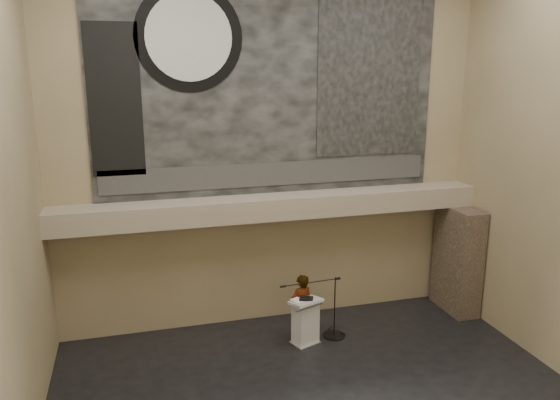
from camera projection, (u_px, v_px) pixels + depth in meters
name	position (u px, v px, depth m)	size (l,w,h in m)	color
wall_back	(271.00, 148.00, 12.67)	(10.00, 0.02, 8.50)	#8C7B59
wall_front	(483.00, 271.00, 5.19)	(10.00, 0.02, 8.50)	#8C7B59
soffit	(275.00, 206.00, 12.61)	(10.00, 0.80, 0.50)	gray
sprinkler_left	(207.00, 224.00, 12.22)	(0.04, 0.04, 0.06)	#B2893D
sprinkler_right	(352.00, 213.00, 13.13)	(0.04, 0.04, 0.06)	#B2893D
banner	(271.00, 85.00, 12.29)	(8.00, 0.05, 5.00)	black
banner_text_strip	(272.00, 174.00, 12.75)	(7.76, 0.02, 0.55)	#2F2F2F
banner_clock_rim	(189.00, 37.00, 11.54)	(2.30, 2.30, 0.02)	black
banner_clock_face	(189.00, 37.00, 11.52)	(1.84, 1.84, 0.02)	silver
banner_building_print	(370.00, 79.00, 12.85)	(2.60, 0.02, 3.60)	black
banner_brick_print	(115.00, 101.00, 11.44)	(1.10, 0.02, 3.20)	black
stone_pier	(457.00, 259.00, 13.79)	(0.60, 1.40, 2.70)	#3E3126
lectern	(305.00, 322.00, 12.16)	(0.79, 0.68, 1.13)	silver
binder	(306.00, 299.00, 12.04)	(0.30, 0.24, 0.04)	black
papers	(298.00, 300.00, 11.99)	(0.23, 0.31, 0.01)	white
speaker_person	(301.00, 307.00, 12.38)	(0.57, 0.37, 1.56)	silver
mic_stand	(332.00, 327.00, 12.63)	(1.59, 0.52, 1.46)	black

